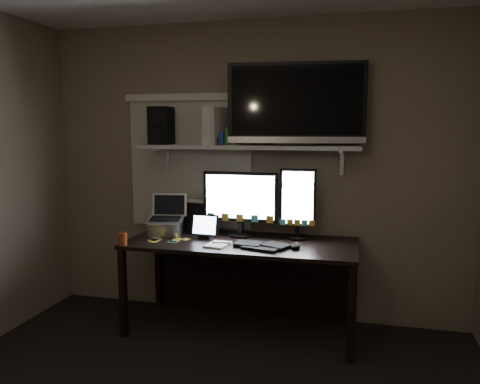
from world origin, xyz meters
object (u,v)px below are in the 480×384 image
(monitor_landscape, at_px, (240,203))
(mouse, at_px, (296,246))
(laptop, at_px, (165,216))
(cup, at_px, (123,239))
(tv, at_px, (296,104))
(desk, at_px, (245,259))
(keyboard, at_px, (262,245))
(game_console, at_px, (215,126))
(speaker, at_px, (161,126))
(tablet, at_px, (205,226))
(monitor_portrait, at_px, (298,204))

(monitor_landscape, distance_m, mouse, 0.63)
(mouse, height_order, laptop, laptop)
(cup, distance_m, tv, 1.70)
(desk, distance_m, keyboard, 0.37)
(laptop, relative_size, game_console, 1.08)
(desk, bearing_deg, cup, -152.15)
(desk, height_order, keyboard, keyboard)
(monitor_landscape, relative_size, mouse, 5.69)
(monitor_landscape, xyz_separation_m, tv, (0.44, 0.04, 0.80))
(keyboard, relative_size, cup, 4.23)
(tv, distance_m, game_console, 0.68)
(mouse, bearing_deg, keyboard, 179.79)
(tv, xyz_separation_m, speaker, (-1.13, -0.01, -0.17))
(tablet, height_order, laptop, laptop)
(desk, distance_m, tv, 1.31)
(keyboard, relative_size, speaker, 1.33)
(tablet, bearing_deg, desk, 21.90)
(keyboard, height_order, cup, cup)
(keyboard, bearing_deg, monitor_landscape, 144.04)
(desk, bearing_deg, laptop, -174.34)
(cup, bearing_deg, speaker, 78.21)
(speaker, bearing_deg, monitor_portrait, -4.40)
(mouse, relative_size, tv, 0.10)
(desk, xyz_separation_m, cup, (-0.85, -0.45, 0.23))
(monitor_landscape, distance_m, monitor_portrait, 0.47)
(desk, distance_m, mouse, 0.54)
(monitor_portrait, bearing_deg, speaker, 175.76)
(keyboard, relative_size, tablet, 1.81)
(game_console, bearing_deg, cup, -120.51)
(mouse, bearing_deg, game_console, 155.06)
(desk, xyz_separation_m, speaker, (-0.74, 0.08, 1.08))
(monitor_portrait, height_order, tv, tv)
(keyboard, xyz_separation_m, game_console, (-0.46, 0.32, 0.89))
(monitor_landscape, xyz_separation_m, cup, (-0.80, -0.50, -0.23))
(tablet, distance_m, cup, 0.65)
(speaker, bearing_deg, mouse, -18.93)
(keyboard, distance_m, mouse, 0.25)
(monitor_landscape, relative_size, laptop, 1.90)
(tv, bearing_deg, monitor_landscape, 179.19)
(monitor_landscape, height_order, tv, tv)
(desk, bearing_deg, keyboard, -52.04)
(desk, xyz_separation_m, laptop, (-0.66, -0.07, 0.34))
(monitor_portrait, bearing_deg, game_console, 175.40)
(keyboard, distance_m, tablet, 0.53)
(laptop, height_order, cup, laptop)
(monitor_portrait, relative_size, tablet, 2.52)
(monitor_landscape, height_order, tablet, monitor_landscape)
(monitor_portrait, relative_size, laptop, 1.75)
(desk, height_order, monitor_landscape, monitor_landscape)
(desk, height_order, tv, tv)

